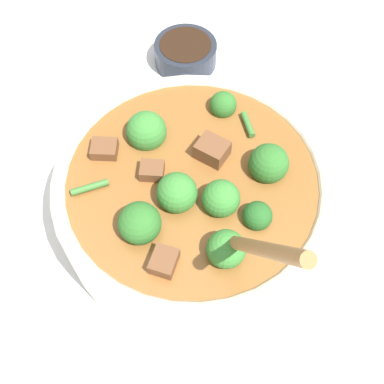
% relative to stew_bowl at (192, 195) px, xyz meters
% --- Properties ---
extents(ground_plane, '(4.00, 4.00, 0.00)m').
position_rel_stew_bowl_xyz_m(ground_plane, '(0.00, -0.00, -0.05)').
color(ground_plane, silver).
extents(stew_bowl, '(0.29, 0.29, 0.23)m').
position_rel_stew_bowl_xyz_m(stew_bowl, '(0.00, 0.00, 0.00)').
color(stew_bowl, beige).
rests_on(stew_bowl, ground_plane).
extents(condiment_bowl, '(0.09, 0.09, 0.03)m').
position_rel_stew_bowl_xyz_m(condiment_bowl, '(0.05, -0.25, -0.03)').
color(condiment_bowl, '#232833').
rests_on(condiment_bowl, ground_plane).
extents(empty_plate, '(0.20, 0.20, 0.02)m').
position_rel_stew_bowl_xyz_m(empty_plate, '(0.25, -0.14, -0.04)').
color(empty_plate, silver).
rests_on(empty_plate, ground_plane).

